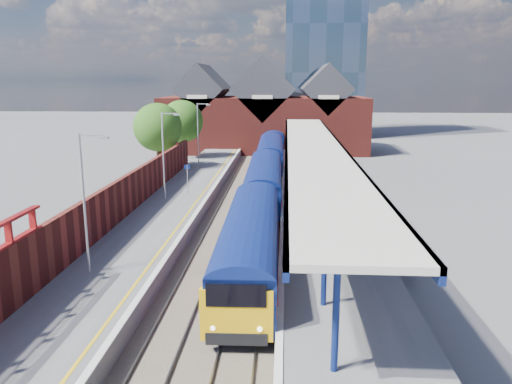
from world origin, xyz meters
TOP-DOWN VIEW (x-y plane):
  - ground at (0.00, 30.00)m, footprint 240.00×240.00m
  - ballast_bed at (0.00, 20.00)m, footprint 6.00×76.00m
  - rails at (0.00, 20.00)m, footprint 4.51×76.00m
  - left_platform at (-5.50, 20.00)m, footprint 5.00×76.00m
  - right_platform at (6.00, 20.00)m, footprint 6.00×76.00m
  - coping_left at (-3.15, 20.00)m, footprint 0.30×76.00m
  - coping_right at (3.15, 20.00)m, footprint 0.30×76.00m
  - yellow_line at (-3.75, 20.00)m, footprint 0.14×76.00m
  - train at (1.49, 33.12)m, footprint 3.06×65.94m
  - canopy at (5.48, 21.95)m, footprint 4.50×52.00m
  - lamp_post_b at (-6.36, 6.00)m, footprint 1.48×0.18m
  - lamp_post_c at (-6.36, 22.00)m, footprint 1.48×0.18m
  - lamp_post_d at (-6.36, 38.00)m, footprint 1.48×0.18m
  - platform_sign at (-5.00, 24.00)m, footprint 0.55×0.08m
  - brick_wall at (-8.10, 13.54)m, footprint 0.35×50.00m
  - station_building at (0.00, 58.00)m, footprint 30.00×12.12m
  - glass_tower at (10.00, 80.00)m, footprint 14.20×14.20m
  - tree_near at (-10.35, 35.91)m, footprint 5.20×5.20m
  - tree_far at (-9.35, 43.91)m, footprint 5.20×5.20m
  - parked_car_red at (8.08, 10.67)m, footprint 4.83×3.18m
  - parked_car_silver at (7.76, 7.58)m, footprint 4.29×2.20m
  - parked_car_dark at (7.65, 15.49)m, footprint 4.21×2.05m
  - parked_car_blue at (7.67, 8.53)m, footprint 4.81×3.20m

SIDE VIEW (x-z plane):
  - ground at x=0.00m, z-range 0.00..0.00m
  - ballast_bed at x=0.00m, z-range 0.00..0.06m
  - rails at x=0.00m, z-range 0.05..0.19m
  - left_platform at x=-5.50m, z-range 0.00..1.00m
  - right_platform at x=6.00m, z-range 0.00..1.00m
  - yellow_line at x=-3.75m, z-range 1.00..1.01m
  - coping_left at x=-3.15m, z-range 1.00..1.05m
  - coping_right at x=3.15m, z-range 1.00..1.05m
  - parked_car_dark at x=7.65m, z-range 1.00..2.18m
  - parked_car_blue at x=7.67m, z-range 1.00..2.23m
  - parked_car_silver at x=7.76m, z-range 1.00..2.35m
  - parked_car_red at x=8.08m, z-range 1.00..2.53m
  - train at x=1.49m, z-range 0.40..3.85m
  - brick_wall at x=-8.10m, z-range 0.52..4.38m
  - platform_sign at x=-5.00m, z-range 1.44..3.94m
  - lamp_post_b at x=-6.36m, z-range 1.49..8.49m
  - lamp_post_c at x=-6.36m, z-range 1.49..8.49m
  - lamp_post_d at x=-6.36m, z-range 1.49..8.49m
  - canopy at x=5.48m, z-range 3.01..7.49m
  - tree_near at x=-10.35m, z-range 1.30..9.40m
  - tree_far at x=-9.35m, z-range 1.30..9.40m
  - station_building at x=0.00m, z-range -1.44..12.34m
  - glass_tower at x=10.00m, z-range 0.05..40.35m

